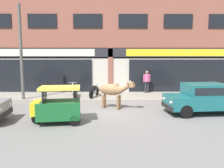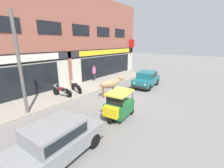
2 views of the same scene
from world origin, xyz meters
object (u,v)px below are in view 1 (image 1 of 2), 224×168
object	(u,v)px
pedestrian	(147,79)
utility_pole	(21,53)
car_1	(204,97)
cow	(113,90)
auto_rickshaw	(57,107)
motorcycle_0	(74,91)
motorcycle_1	(94,91)

from	to	relation	value
pedestrian	utility_pole	world-z (taller)	utility_pole
pedestrian	utility_pole	size ratio (longest dim) A/B	0.28
utility_pole	car_1	bearing A→B (deg)	-16.46
cow	utility_pole	distance (m)	6.11
auto_rickshaw	utility_pole	world-z (taller)	utility_pole
motorcycle_0	utility_pole	distance (m)	3.92
cow	motorcycle_0	size ratio (longest dim) A/B	1.11
motorcycle_0	motorcycle_1	world-z (taller)	same
motorcycle_0	motorcycle_1	size ratio (longest dim) A/B	1.00
motorcycle_0	utility_pole	xyz separation A→B (m)	(-2.95, -0.82, 2.45)
car_1	auto_rickshaw	world-z (taller)	auto_rickshaw
car_1	utility_pole	bearing A→B (deg)	163.54
auto_rickshaw	motorcycle_0	distance (m)	5.21
cow	pedestrian	size ratio (longest dim) A/B	1.24
cow	motorcycle_0	xyz separation A→B (m)	(-2.52, 2.69, -0.46)
cow	auto_rickshaw	distance (m)	3.44
motorcycle_1	utility_pole	xyz separation A→B (m)	(-4.30, -0.81, 2.45)
cow	car_1	size ratio (longest dim) A/B	0.53
cow	utility_pole	world-z (taller)	utility_pole
utility_pole	motorcycle_0	bearing A→B (deg)	15.54
car_1	pedestrian	size ratio (longest dim) A/B	2.33
cow	pedestrian	world-z (taller)	pedestrian
utility_pole	pedestrian	bearing A→B (deg)	16.10
motorcycle_1	pedestrian	xyz separation A→B (m)	(3.67, 1.49, 0.60)
motorcycle_0	auto_rickshaw	bearing A→B (deg)	-87.82
car_1	motorcycle_1	size ratio (longest dim) A/B	2.09
auto_rickshaw	motorcycle_0	xyz separation A→B (m)	(-0.20, 5.21, -0.11)
cow	motorcycle_0	world-z (taller)	cow
motorcycle_0	utility_pole	size ratio (longest dim) A/B	0.31
car_1	utility_pole	size ratio (longest dim) A/B	0.66
car_1	pedestrian	bearing A→B (deg)	109.80
motorcycle_0	motorcycle_1	xyz separation A→B (m)	(1.35, -0.01, 0.00)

